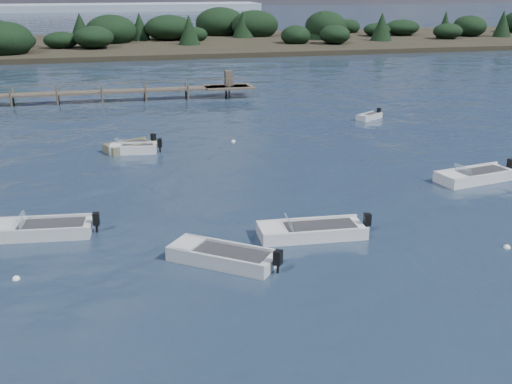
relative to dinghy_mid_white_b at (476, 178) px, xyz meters
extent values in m
plane|color=#152131|center=(-13.20, 44.07, -0.18)|extent=(400.00, 400.00, 0.00)
cube|color=silver|center=(0.02, 0.00, -0.07)|extent=(5.38, 2.90, 0.79)
cube|color=silver|center=(-1.88, -0.38, 0.40)|extent=(1.54, 1.94, 0.16)
cube|color=#262629|center=(0.42, 0.08, 0.31)|extent=(3.70, 2.20, 0.14)
cube|color=silver|center=(0.20, -0.87, 0.40)|extent=(5.02, 1.15, 0.16)
cube|color=silver|center=(-0.16, 0.88, 0.40)|extent=(5.02, 1.15, 0.16)
cube|color=black|center=(2.76, 0.56, 0.53)|extent=(0.39, 0.44, 0.62)
cylinder|color=black|center=(2.76, 0.56, -0.01)|extent=(0.13, 0.13, 0.62)
cube|color=silver|center=(-1.08, -0.22, 0.67)|extent=(0.45, 1.39, 0.47)
cube|color=silver|center=(-12.65, -6.19, -0.07)|extent=(5.24, 2.21, 0.75)
cube|color=silver|center=(-14.59, -6.08, 0.37)|extent=(1.33, 1.80, 0.15)
cube|color=#262629|center=(-12.24, -6.21, 0.28)|extent=(3.57, 1.73, 0.13)
cube|color=silver|center=(-12.70, -7.09, 0.37)|extent=(5.14, 0.42, 0.15)
cube|color=silver|center=(-12.60, -5.29, 0.37)|extent=(5.14, 0.42, 0.15)
cube|color=black|center=(-9.85, -6.35, 0.50)|extent=(0.32, 0.38, 0.59)
cylinder|color=black|center=(-9.85, -6.35, -0.02)|extent=(0.11, 0.11, 0.59)
cube|color=silver|center=(-13.77, -6.13, 0.62)|extent=(0.25, 1.39, 0.45)
cube|color=#ABB0B2|center=(-25.27, -2.96, -0.07)|extent=(4.71, 2.45, 0.78)
cube|color=#ABB0B2|center=(-26.98, -2.78, 0.39)|extent=(1.27, 1.89, 0.16)
cube|color=#262629|center=(-24.91, -3.00, 0.30)|extent=(3.23, 1.90, 0.13)
cube|color=#ABB0B2|center=(-25.36, -3.88, 0.39)|extent=(4.52, 0.61, 0.16)
cube|color=#ABB0B2|center=(-25.17, -2.04, 0.39)|extent=(4.52, 0.61, 0.16)
cube|color=black|center=(-22.77, -3.22, 0.52)|extent=(0.35, 0.41, 0.61)
cylinder|color=black|center=(-22.77, -3.22, -0.01)|extent=(0.12, 0.12, 0.61)
cube|color=silver|center=(-26.26, -2.85, 0.65)|extent=(0.32, 1.44, 0.46)
cube|color=#716F4B|center=(-20.39, 12.28, -0.08)|extent=(3.89, 3.06, 0.71)
cube|color=#716F4B|center=(-21.59, 11.69, 0.34)|extent=(1.42, 1.72, 0.14)
cube|color=#262629|center=(-20.14, 12.41, 0.26)|extent=(2.74, 2.26, 0.12)
cube|color=#716F4B|center=(-20.04, 11.59, 0.34)|extent=(3.20, 1.68, 0.14)
cube|color=#716F4B|center=(-20.73, 12.97, 0.34)|extent=(3.20, 1.68, 0.14)
cube|color=black|center=(-18.61, 13.17, 0.46)|extent=(0.41, 0.44, 0.56)
cylinder|color=black|center=(-18.61, 13.17, -0.03)|extent=(0.14, 0.14, 0.56)
cube|color=silver|center=(-21.08, 11.94, 0.59)|extent=(0.68, 1.14, 0.43)
cube|color=#ABB0B2|center=(0.67, 18.22, -0.09)|extent=(2.74, 2.27, 0.61)
cube|color=#ABB0B2|center=(-0.16, 17.69, 0.26)|extent=(1.03, 1.12, 0.12)
cube|color=#262629|center=(0.85, 18.34, 0.19)|extent=(1.93, 1.65, 0.10)
cube|color=#ABB0B2|center=(0.92, 17.83, 0.26)|extent=(2.24, 1.48, 0.12)
cube|color=#ABB0B2|center=(0.42, 18.62, 0.26)|extent=(2.24, 1.48, 0.12)
cube|color=black|center=(1.93, 19.02, 0.37)|extent=(0.36, 0.38, 0.48)
cylinder|color=black|center=(1.93, 19.02, -0.05)|extent=(0.12, 0.12, 0.48)
cube|color=#ABB0B2|center=(-17.39, -8.14, -0.07)|extent=(4.87, 4.32, 0.79)
cube|color=#ABB0B2|center=(-18.82, -7.05, 0.40)|extent=(1.89, 1.98, 0.16)
cube|color=#262629|center=(-17.09, -8.37, 0.31)|extent=(3.44, 3.11, 0.14)
cube|color=#ABB0B2|center=(-17.90, -8.81, 0.40)|extent=(3.85, 3.00, 0.16)
cube|color=#ABB0B2|center=(-16.88, -7.48, 0.40)|extent=(3.85, 3.00, 0.16)
cube|color=black|center=(-15.31, -9.74, 0.53)|extent=(0.48, 0.50, 0.62)
cylinder|color=black|center=(-15.31, -9.74, -0.01)|extent=(0.16, 0.16, 0.62)
cube|color=silver|center=(-20.19, 11.52, -0.07)|extent=(3.42, 1.72, 0.76)
cube|color=silver|center=(-21.42, 11.68, 0.38)|extent=(0.93, 1.27, 0.15)
cube|color=#262629|center=(-19.93, 11.48, 0.29)|extent=(2.34, 1.33, 0.13)
cube|color=silver|center=(-20.26, 10.93, 0.38)|extent=(3.26, 0.55, 0.15)
cube|color=silver|center=(-20.11, 12.10, 0.38)|extent=(3.26, 0.55, 0.15)
cube|color=black|center=(-18.32, 11.27, 0.51)|extent=(0.35, 0.41, 0.60)
cylinder|color=black|center=(-18.32, 11.27, -0.02)|extent=(0.12, 0.12, 0.60)
sphere|color=white|center=(-4.26, -9.65, -0.18)|extent=(0.32, 0.32, 0.32)
sphere|color=white|center=(-26.07, -7.80, -0.18)|extent=(0.32, 0.32, 0.32)
sphere|color=white|center=(-12.61, 13.00, -0.18)|extent=(0.32, 0.32, 0.32)
cube|color=#4E4539|center=(-9.20, 32.07, 0.82)|extent=(5.00, 3.20, 0.18)
cube|color=#4E4539|center=(-9.20, 32.07, 1.72)|extent=(0.80, 0.80, 1.60)
cylinder|color=#4E4539|center=(-30.66, 31.22, 0.22)|extent=(0.20, 0.20, 2.20)
cylinder|color=#4E4539|center=(-30.66, 32.93, 0.22)|extent=(0.20, 0.20, 2.20)
cylinder|color=#4E4539|center=(-26.40, 31.22, 0.22)|extent=(0.20, 0.20, 2.20)
cylinder|color=#4E4539|center=(-26.40, 32.93, 0.22)|extent=(0.20, 0.20, 2.20)
cylinder|color=#4E4539|center=(-22.13, 31.22, 0.22)|extent=(0.20, 0.20, 2.20)
cylinder|color=#4E4539|center=(-22.13, 32.93, 0.22)|extent=(0.20, 0.20, 2.20)
cylinder|color=#4E4539|center=(-17.86, 31.22, 0.22)|extent=(0.20, 0.20, 2.20)
cylinder|color=#4E4539|center=(-17.86, 32.93, 0.22)|extent=(0.20, 0.20, 2.20)
cylinder|color=#4E4539|center=(-13.60, 31.22, 0.22)|extent=(0.20, 0.20, 2.20)
cylinder|color=#4E4539|center=(-13.60, 32.93, 0.22)|extent=(0.20, 0.20, 2.20)
cylinder|color=#4E4539|center=(-9.33, 31.22, 0.22)|extent=(0.20, 0.20, 2.20)
cylinder|color=#4E4539|center=(-9.33, 32.93, 0.22)|extent=(0.20, 0.20, 2.20)
cube|color=black|center=(11.80, 84.07, -0.18)|extent=(190.00, 40.00, 1.60)
ellipsoid|color=black|center=(11.80, 84.07, 2.62)|extent=(180.50, 36.00, 4.40)
camera|label=1|loc=(-21.95, -33.56, 11.79)|focal=45.00mm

